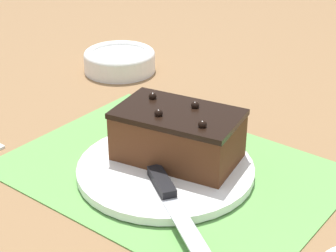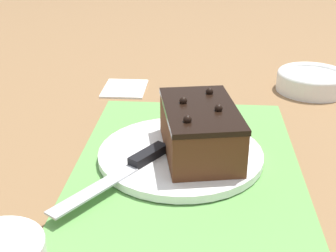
{
  "view_description": "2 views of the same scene",
  "coord_description": "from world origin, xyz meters",
  "px_view_note": "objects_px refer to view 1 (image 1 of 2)",
  "views": [
    {
      "loc": [
        -0.42,
        0.55,
        0.43
      ],
      "look_at": [
        0.02,
        -0.02,
        0.06
      ],
      "focal_mm": 60.0,
      "sensor_mm": 36.0,
      "label": 1
    },
    {
      "loc": [
        -0.64,
        -0.02,
        0.36
      ],
      "look_at": [
        0.04,
        0.03,
        0.04
      ],
      "focal_mm": 50.0,
      "sensor_mm": 36.0,
      "label": 2
    }
  ],
  "objects_px": {
    "serving_knife": "(171,198)",
    "small_bowl": "(120,60)",
    "cake_plate": "(166,169)",
    "chocolate_cake": "(177,134)"
  },
  "relations": [
    {
      "from": "serving_knife",
      "to": "small_bowl",
      "type": "xyz_separation_m",
      "value": [
        0.39,
        -0.33,
        0.0
      ]
    },
    {
      "from": "cake_plate",
      "to": "small_bowl",
      "type": "relative_size",
      "value": 1.73
    },
    {
      "from": "cake_plate",
      "to": "serving_knife",
      "type": "bearing_deg",
      "value": 131.65
    },
    {
      "from": "chocolate_cake",
      "to": "serving_knife",
      "type": "xyz_separation_m",
      "value": [
        -0.06,
        0.1,
        -0.03
      ]
    },
    {
      "from": "cake_plate",
      "to": "small_bowl",
      "type": "bearing_deg",
      "value": -38.82
    },
    {
      "from": "cake_plate",
      "to": "small_bowl",
      "type": "height_order",
      "value": "small_bowl"
    },
    {
      "from": "chocolate_cake",
      "to": "small_bowl",
      "type": "bearing_deg",
      "value": -35.83
    },
    {
      "from": "cake_plate",
      "to": "chocolate_cake",
      "type": "relative_size",
      "value": 1.32
    },
    {
      "from": "chocolate_cake",
      "to": "serving_knife",
      "type": "relative_size",
      "value": 0.99
    },
    {
      "from": "cake_plate",
      "to": "serving_knife",
      "type": "relative_size",
      "value": 1.31
    }
  ]
}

